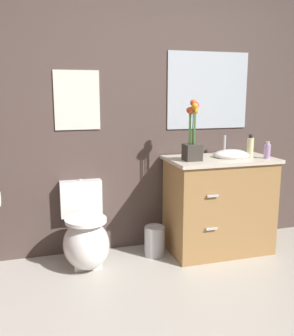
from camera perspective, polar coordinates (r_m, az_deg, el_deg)
The scene contains 10 objects.
wall_back at distance 3.56m, azimuth 4.61°, elevation 8.31°, with size 4.57×0.05×2.50m, color #4C3D38.
toilet at distance 3.26m, azimuth -9.26°, elevation -10.25°, with size 0.38×0.59×0.69m.
vanity_cabinet at distance 3.52m, azimuth 10.78°, elevation -5.23°, with size 0.94×0.56×1.04m.
flower_vase at distance 3.22m, azimuth 6.85°, elevation 4.44°, with size 0.14×0.14×0.51m.
soap_bottle at distance 3.47m, azimuth 17.65°, elevation 2.48°, with size 0.06×0.06×0.15m.
lotion_bottle at distance 3.46m, azimuth 15.27°, elevation 3.00°, with size 0.06×0.06×0.20m.
hand_wash_bottle at distance 3.63m, azimuth 15.24°, elevation 3.27°, with size 0.06×0.06×0.19m.
trash_bin at distance 3.43m, azimuth 1.14°, elevation -10.91°, with size 0.18×0.18×0.27m.
wall_poster at distance 3.30m, azimuth -10.49°, elevation 9.99°, with size 0.38×0.01×0.50m, color silver.
wall_mirror at distance 3.64m, azimuth 9.18°, elevation 11.42°, with size 0.80×0.01×0.70m, color #B2BCC6.
Camera 1 is at (-1.08, -1.58, 1.43)m, focal length 40.49 mm.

